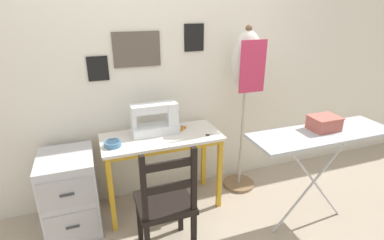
{
  "coord_description": "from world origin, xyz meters",
  "views": [
    {
      "loc": [
        -0.55,
        -2.08,
        1.8
      ],
      "look_at": [
        0.27,
        0.21,
        0.84
      ],
      "focal_mm": 28.0,
      "sensor_mm": 36.0,
      "label": 1
    }
  ],
  "objects_px": {
    "thread_spool_near_machine": "(182,128)",
    "ironing_board": "(322,138)",
    "wooden_chair": "(166,204)",
    "sewing_machine": "(157,120)",
    "dress_form": "(246,74)",
    "filing_cabinet": "(71,193)",
    "fabric_bowl": "(113,144)",
    "scissors": "(211,135)",
    "thread_spool_mid_table": "(185,127)",
    "storage_box": "(324,123)"
  },
  "relations": [
    {
      "from": "thread_spool_near_machine",
      "to": "wooden_chair",
      "type": "bearing_deg",
      "value": -118.0
    },
    {
      "from": "fabric_bowl",
      "to": "thread_spool_mid_table",
      "type": "xyz_separation_m",
      "value": [
        0.66,
        0.15,
        -0.01
      ]
    },
    {
      "from": "wooden_chair",
      "to": "storage_box",
      "type": "bearing_deg",
      "value": -2.69
    },
    {
      "from": "sewing_machine",
      "to": "ironing_board",
      "type": "height_order",
      "value": "sewing_machine"
    },
    {
      "from": "fabric_bowl",
      "to": "wooden_chair",
      "type": "bearing_deg",
      "value": -59.91
    },
    {
      "from": "scissors",
      "to": "thread_spool_mid_table",
      "type": "bearing_deg",
      "value": 127.56
    },
    {
      "from": "sewing_machine",
      "to": "wooden_chair",
      "type": "distance_m",
      "value": 0.76
    },
    {
      "from": "dress_form",
      "to": "filing_cabinet",
      "type": "bearing_deg",
      "value": -177.28
    },
    {
      "from": "thread_spool_near_machine",
      "to": "filing_cabinet",
      "type": "bearing_deg",
      "value": -175.73
    },
    {
      "from": "scissors",
      "to": "ironing_board",
      "type": "bearing_deg",
      "value": -37.86
    },
    {
      "from": "scissors",
      "to": "dress_form",
      "type": "xyz_separation_m",
      "value": [
        0.41,
        0.18,
        0.47
      ]
    },
    {
      "from": "scissors",
      "to": "thread_spool_mid_table",
      "type": "xyz_separation_m",
      "value": [
        -0.17,
        0.22,
        0.01
      ]
    },
    {
      "from": "ironing_board",
      "to": "storage_box",
      "type": "xyz_separation_m",
      "value": [
        0.04,
        0.04,
        0.1
      ]
    },
    {
      "from": "sewing_machine",
      "to": "thread_spool_mid_table",
      "type": "bearing_deg",
      "value": 4.63
    },
    {
      "from": "thread_spool_mid_table",
      "to": "filing_cabinet",
      "type": "bearing_deg",
      "value": -173.64
    },
    {
      "from": "scissors",
      "to": "dress_form",
      "type": "bearing_deg",
      "value": 23.12
    },
    {
      "from": "sewing_machine",
      "to": "fabric_bowl",
      "type": "height_order",
      "value": "sewing_machine"
    },
    {
      "from": "wooden_chair",
      "to": "dress_form",
      "type": "bearing_deg",
      "value": 33.1
    },
    {
      "from": "fabric_bowl",
      "to": "scissors",
      "type": "distance_m",
      "value": 0.83
    },
    {
      "from": "scissors",
      "to": "dress_form",
      "type": "relative_size",
      "value": 0.08
    },
    {
      "from": "ironing_board",
      "to": "sewing_machine",
      "type": "bearing_deg",
      "value": 146.71
    },
    {
      "from": "sewing_machine",
      "to": "wooden_chair",
      "type": "height_order",
      "value": "sewing_machine"
    },
    {
      "from": "wooden_chair",
      "to": "ironing_board",
      "type": "xyz_separation_m",
      "value": [
        1.23,
        -0.1,
        0.38
      ]
    },
    {
      "from": "scissors",
      "to": "thread_spool_near_machine",
      "type": "distance_m",
      "value": 0.27
    },
    {
      "from": "wooden_chair",
      "to": "filing_cabinet",
      "type": "xyz_separation_m",
      "value": [
        -0.67,
        0.54,
        -0.1
      ]
    },
    {
      "from": "wooden_chair",
      "to": "storage_box",
      "type": "distance_m",
      "value": 1.36
    },
    {
      "from": "fabric_bowl",
      "to": "scissors",
      "type": "relative_size",
      "value": 1.04
    },
    {
      "from": "filing_cabinet",
      "to": "storage_box",
      "type": "bearing_deg",
      "value": -17.19
    },
    {
      "from": "thread_spool_near_machine",
      "to": "wooden_chair",
      "type": "relative_size",
      "value": 0.05
    },
    {
      "from": "thread_spool_mid_table",
      "to": "sewing_machine",
      "type": "bearing_deg",
      "value": -175.37
    },
    {
      "from": "dress_form",
      "to": "ironing_board",
      "type": "relative_size",
      "value": 1.4
    },
    {
      "from": "sewing_machine",
      "to": "fabric_bowl",
      "type": "distance_m",
      "value": 0.43
    },
    {
      "from": "sewing_machine",
      "to": "storage_box",
      "type": "distance_m",
      "value": 1.36
    },
    {
      "from": "scissors",
      "to": "wooden_chair",
      "type": "distance_m",
      "value": 0.75
    },
    {
      "from": "fabric_bowl",
      "to": "thread_spool_mid_table",
      "type": "height_order",
      "value": "fabric_bowl"
    },
    {
      "from": "scissors",
      "to": "wooden_chair",
      "type": "relative_size",
      "value": 0.14
    },
    {
      "from": "sewing_machine",
      "to": "fabric_bowl",
      "type": "xyz_separation_m",
      "value": [
        -0.4,
        -0.13,
        -0.11
      ]
    },
    {
      "from": "fabric_bowl",
      "to": "thread_spool_near_machine",
      "type": "xyz_separation_m",
      "value": [
        0.62,
        0.11,
        -0.0
      ]
    },
    {
      "from": "thread_spool_near_machine",
      "to": "dress_form",
      "type": "distance_m",
      "value": 0.76
    },
    {
      "from": "wooden_chair",
      "to": "ironing_board",
      "type": "bearing_deg",
      "value": -4.8
    },
    {
      "from": "dress_form",
      "to": "storage_box",
      "type": "relative_size",
      "value": 7.16
    },
    {
      "from": "filing_cabinet",
      "to": "dress_form",
      "type": "bearing_deg",
      "value": 2.72
    },
    {
      "from": "ironing_board",
      "to": "storage_box",
      "type": "height_order",
      "value": "storage_box"
    },
    {
      "from": "wooden_chair",
      "to": "filing_cabinet",
      "type": "bearing_deg",
      "value": 140.96
    },
    {
      "from": "sewing_machine",
      "to": "filing_cabinet",
      "type": "distance_m",
      "value": 0.93
    },
    {
      "from": "thread_spool_mid_table",
      "to": "dress_form",
      "type": "xyz_separation_m",
      "value": [
        0.58,
        -0.04,
        0.45
      ]
    },
    {
      "from": "thread_spool_near_machine",
      "to": "ironing_board",
      "type": "xyz_separation_m",
      "value": [
        0.91,
        -0.72,
        0.08
      ]
    },
    {
      "from": "filing_cabinet",
      "to": "ironing_board",
      "type": "relative_size",
      "value": 0.58
    },
    {
      "from": "thread_spool_near_machine",
      "to": "thread_spool_mid_table",
      "type": "xyz_separation_m",
      "value": [
        0.04,
        0.04,
        -0.01
      ]
    },
    {
      "from": "sewing_machine",
      "to": "scissors",
      "type": "height_order",
      "value": "sewing_machine"
    }
  ]
}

